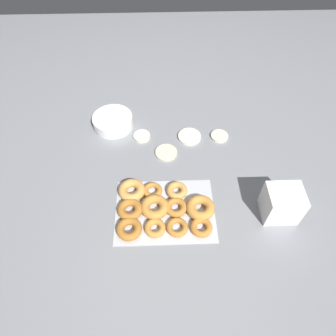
{
  "coord_description": "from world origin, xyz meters",
  "views": [
    {
      "loc": [
        -0.05,
        -0.88,
        1.08
      ],
      "look_at": [
        -0.02,
        -0.07,
        0.04
      ],
      "focal_mm": 32.0,
      "sensor_mm": 36.0,
      "label": 1
    }
  ],
  "objects": [
    {
      "name": "ground_plane",
      "position": [
        0.0,
        0.0,
        0.0
      ],
      "size": [
        3.0,
        3.0,
        0.0
      ],
      "primitive_type": "plane",
      "color": "gray"
    },
    {
      "name": "pancake_0",
      "position": [
        0.1,
        0.15,
        0.01
      ],
      "size": [
        0.11,
        0.11,
        0.01
      ],
      "primitive_type": "cylinder",
      "color": "silver",
      "rests_on": "ground_plane"
    },
    {
      "name": "pancake_1",
      "position": [
        -0.02,
        0.05,
        0.01
      ],
      "size": [
        0.1,
        0.1,
        0.01
      ],
      "primitive_type": "cylinder",
      "color": "beige",
      "rests_on": "ground_plane"
    },
    {
      "name": "pancake_2",
      "position": [
        -0.14,
        0.16,
        0.01
      ],
      "size": [
        0.08,
        0.08,
        0.01
      ],
      "primitive_type": "cylinder",
      "color": "beige",
      "rests_on": "ground_plane"
    },
    {
      "name": "pancake_3",
      "position": [
        0.24,
        0.15,
        0.01
      ],
      "size": [
        0.09,
        0.09,
        0.01
      ],
      "primitive_type": "cylinder",
      "color": "beige",
      "rests_on": "ground_plane"
    },
    {
      "name": "donut_tray",
      "position": [
        -0.05,
        -0.26,
        0.02
      ],
      "size": [
        0.41,
        0.3,
        0.04
      ],
      "color": "silver",
      "rests_on": "ground_plane"
    },
    {
      "name": "batter_bowl",
      "position": [
        -0.29,
        0.25,
        0.03
      ],
      "size": [
        0.2,
        0.2,
        0.06
      ],
      "color": "white",
      "rests_on": "ground_plane"
    },
    {
      "name": "container_stack",
      "position": [
        0.42,
        -0.28,
        0.07
      ],
      "size": [
        0.14,
        0.12,
        0.14
      ],
      "color": "white",
      "rests_on": "ground_plane"
    }
  ]
}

